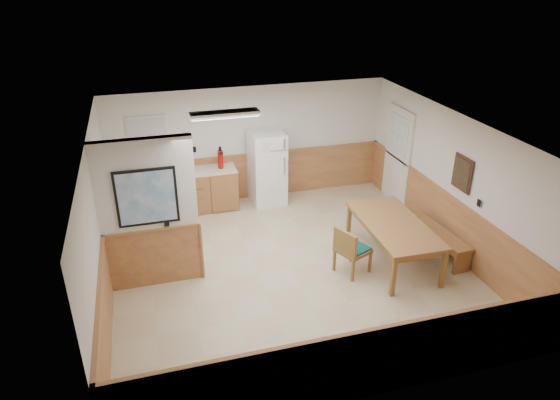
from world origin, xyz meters
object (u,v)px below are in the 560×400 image
object	(u,v)px
dining_chair	(349,248)
soap_bottle	(153,168)
fire_extinguisher	(221,159)
refrigerator	(267,168)
dining_table	(394,228)
dining_bench	(437,235)

from	to	relation	value
dining_chair	soap_bottle	size ratio (longest dim) A/B	3.39
fire_extinguisher	refrigerator	bearing A→B (deg)	13.33
dining_table	dining_chair	bearing A→B (deg)	-169.04
dining_chair	soap_bottle	xyz separation A→B (m)	(-2.98, 3.16, 0.53)
dining_table	fire_extinguisher	distance (m)	3.89
soap_bottle	refrigerator	bearing A→B (deg)	-2.23
dining_bench	soap_bottle	distance (m)	5.66
refrigerator	dining_table	distance (m)	3.29
refrigerator	dining_chair	bearing A→B (deg)	-81.85
refrigerator	dining_table	size ratio (longest dim) A/B	0.79
refrigerator	dining_bench	bearing A→B (deg)	-52.89
fire_extinguisher	soap_bottle	bearing A→B (deg)	-166.12
dining_table	dining_chair	distance (m)	0.91
fire_extinguisher	soap_bottle	distance (m)	1.39
refrigerator	soap_bottle	world-z (taller)	refrigerator
dining_bench	soap_bottle	bearing A→B (deg)	143.67
dining_table	dining_bench	world-z (taller)	dining_table
dining_bench	dining_chair	xyz separation A→B (m)	(-1.81, -0.21, 0.15)
dining_bench	dining_chair	world-z (taller)	dining_chair
dining_chair	fire_extinguisher	size ratio (longest dim) A/B	1.83
refrigerator	soap_bottle	size ratio (longest dim) A/B	6.39
fire_extinguisher	soap_bottle	xyz separation A→B (m)	(-1.38, 0.05, -0.08)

